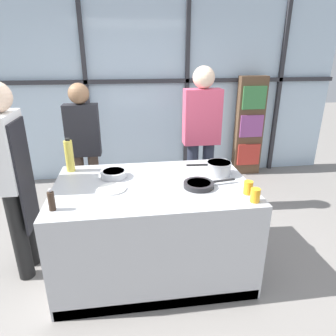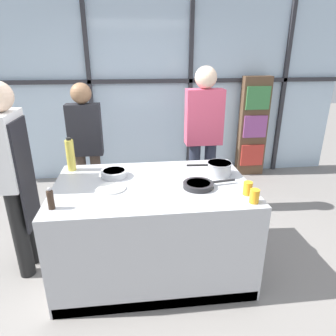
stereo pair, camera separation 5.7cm
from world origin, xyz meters
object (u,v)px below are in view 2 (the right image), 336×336
spectator_center_left (203,133)px  frying_pan (199,185)px  white_plate (112,188)px  saucepan (219,168)px  spectator_far_left (86,143)px  oil_bottle (70,155)px  pepper_grinder (51,199)px  juice_glass_far (248,188)px  mixing_bowl (114,173)px  chef (13,171)px  juice_glass_near (254,196)px

spectator_center_left → frying_pan: spectator_center_left is taller
spectator_center_left → white_plate: (-1.04, -1.14, -0.15)m
saucepan → spectator_far_left: bearing=144.7°
oil_bottle → pepper_grinder: bearing=-90.7°
spectator_far_left → pepper_grinder: spectator_far_left is taller
pepper_grinder → saucepan: bearing=19.3°
oil_bottle → juice_glass_far: 1.66m
mixing_bowl → oil_bottle: bearing=152.4°
frying_pan → saucepan: (0.24, 0.25, 0.04)m
frying_pan → oil_bottle: size_ratio=1.42×
spectator_center_left → pepper_grinder: spectator_center_left is taller
chef → pepper_grinder: 0.65m
chef → oil_bottle: (0.43, 0.28, 0.03)m
saucepan → white_plate: bearing=-168.6°
spectator_center_left → saucepan: size_ratio=4.35×
spectator_far_left → white_plate: bearing=107.4°
chef → juice_glass_far: bearing=77.5°
chef → spectator_center_left: bearing=116.6°
mixing_bowl → juice_glass_near: juice_glass_near is taller
oil_bottle → pepper_grinder: size_ratio=1.90×
white_plate → oil_bottle: size_ratio=0.73×
chef → juice_glass_near: (1.93, -0.57, -0.07)m
mixing_bowl → pepper_grinder: (-0.43, -0.55, 0.04)m
pepper_grinder → juice_glass_near: (1.51, -0.08, -0.02)m
saucepan → white_plate: saucepan is taller
juice_glass_near → spectator_far_left: bearing=133.8°
spectator_far_left → saucepan: 1.63m
mixing_bowl → pepper_grinder: size_ratio=1.40×
oil_bottle → white_plate: bearing=-49.8°
spectator_far_left → white_plate: (0.36, -1.14, -0.06)m
frying_pan → mixing_bowl: bearing=156.5°
mixing_bowl → juice_glass_near: 1.26m
oil_bottle → spectator_far_left: bearing=85.7°
spectator_center_left → white_plate: size_ratio=7.66×
spectator_center_left → oil_bottle: (-1.45, -0.66, -0.01)m
white_plate → chef: bearing=166.6°
chef → frying_pan: (1.57, -0.25, -0.10)m
spectator_far_left → oil_bottle: size_ratio=5.05×
white_plate → pepper_grinder: pepper_grinder is taller
spectator_center_left → saucepan: (-0.07, -0.94, -0.09)m
white_plate → juice_glass_near: bearing=-18.7°
mixing_bowl → oil_bottle: 0.48m
chef → oil_bottle: bearing=123.4°
mixing_bowl → pepper_grinder: 0.70m
frying_pan → pepper_grinder: pepper_grinder is taller
white_plate → oil_bottle: oil_bottle is taller
chef → saucepan: (1.81, -0.00, -0.06)m
chef → mixing_bowl: size_ratio=7.30×
spectator_far_left → juice_glass_near: (1.45, -1.51, -0.02)m
chef → spectator_far_left: (0.48, 0.94, -0.05)m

